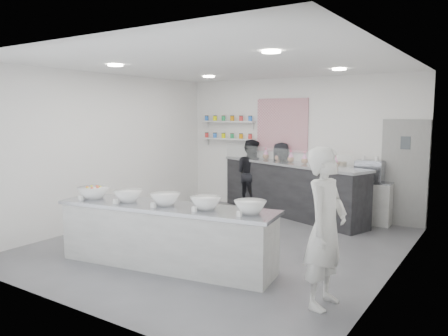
{
  "coord_description": "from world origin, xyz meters",
  "views": [
    {
      "loc": [
        3.99,
        -6.02,
        2.21
      ],
      "look_at": [
        -0.23,
        0.4,
        1.25
      ],
      "focal_mm": 35.0,
      "sensor_mm": 36.0,
      "label": 1
    }
  ],
  "objects_px": {
    "espresso_ledge": "(362,202)",
    "staff_right": "(281,177)",
    "back_bar": "(290,189)",
    "prep_counter": "(166,236)",
    "espresso_machine": "(369,171)",
    "woman_prep": "(326,228)",
    "staff_left": "(251,173)"
  },
  "relations": [
    {
      "from": "espresso_ledge",
      "to": "staff_left",
      "type": "height_order",
      "value": "staff_left"
    },
    {
      "from": "espresso_machine",
      "to": "staff_right",
      "type": "xyz_separation_m",
      "value": [
        -1.98,
        0.07,
        -0.28
      ]
    },
    {
      "from": "prep_counter",
      "to": "staff_right",
      "type": "bearing_deg",
      "value": 83.48
    },
    {
      "from": "back_bar",
      "to": "woman_prep",
      "type": "bearing_deg",
      "value": -40.39
    },
    {
      "from": "staff_left",
      "to": "woman_prep",
      "type": "bearing_deg",
      "value": 142.17
    },
    {
      "from": "espresso_ledge",
      "to": "espresso_machine",
      "type": "height_order",
      "value": "espresso_machine"
    },
    {
      "from": "prep_counter",
      "to": "espresso_machine",
      "type": "bearing_deg",
      "value": 57.4
    },
    {
      "from": "espresso_machine",
      "to": "staff_left",
      "type": "relative_size",
      "value": 0.33
    },
    {
      "from": "back_bar",
      "to": "woman_prep",
      "type": "height_order",
      "value": "woman_prep"
    },
    {
      "from": "prep_counter",
      "to": "staff_left",
      "type": "relative_size",
      "value": 2.05
    },
    {
      "from": "woman_prep",
      "to": "prep_counter",
      "type": "bearing_deg",
      "value": 93.12
    },
    {
      "from": "staff_left",
      "to": "staff_right",
      "type": "bearing_deg",
      "value": -166.7
    },
    {
      "from": "espresso_ledge",
      "to": "staff_left",
      "type": "distance_m",
      "value": 2.66
    },
    {
      "from": "woman_prep",
      "to": "staff_right",
      "type": "height_order",
      "value": "woman_prep"
    },
    {
      "from": "staff_right",
      "to": "espresso_ledge",
      "type": "bearing_deg",
      "value": 164.03
    },
    {
      "from": "back_bar",
      "to": "prep_counter",
      "type": "bearing_deg",
      "value": -72.16
    },
    {
      "from": "back_bar",
      "to": "espresso_machine",
      "type": "distance_m",
      "value": 1.71
    },
    {
      "from": "espresso_machine",
      "to": "prep_counter",
      "type": "bearing_deg",
      "value": -113.28
    },
    {
      "from": "espresso_ledge",
      "to": "staff_right",
      "type": "height_order",
      "value": "staff_right"
    },
    {
      "from": "back_bar",
      "to": "staff_right",
      "type": "height_order",
      "value": "staff_right"
    },
    {
      "from": "prep_counter",
      "to": "woman_prep",
      "type": "bearing_deg",
      "value": -9.29
    },
    {
      "from": "espresso_machine",
      "to": "staff_right",
      "type": "height_order",
      "value": "staff_right"
    },
    {
      "from": "woman_prep",
      "to": "staff_left",
      "type": "xyz_separation_m",
      "value": [
        -3.38,
        4.19,
        -0.11
      ]
    },
    {
      "from": "prep_counter",
      "to": "back_bar",
      "type": "distance_m",
      "value": 3.95
    },
    {
      "from": "prep_counter",
      "to": "back_bar",
      "type": "relative_size",
      "value": 0.88
    },
    {
      "from": "woman_prep",
      "to": "staff_left",
      "type": "relative_size",
      "value": 1.14
    },
    {
      "from": "espresso_machine",
      "to": "staff_right",
      "type": "distance_m",
      "value": 2.0
    },
    {
      "from": "staff_right",
      "to": "prep_counter",
      "type": "bearing_deg",
      "value": 79.0
    },
    {
      "from": "espresso_machine",
      "to": "staff_right",
      "type": "relative_size",
      "value": 0.34
    },
    {
      "from": "back_bar",
      "to": "espresso_machine",
      "type": "bearing_deg",
      "value": 26.24
    },
    {
      "from": "prep_counter",
      "to": "staff_right",
      "type": "distance_m",
      "value": 4.21
    },
    {
      "from": "prep_counter",
      "to": "back_bar",
      "type": "xyz_separation_m",
      "value": [
        0.14,
        3.95,
        0.13
      ]
    }
  ]
}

